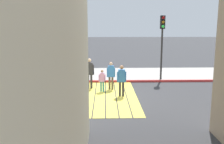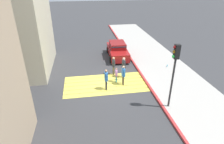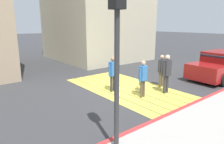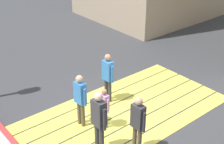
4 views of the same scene
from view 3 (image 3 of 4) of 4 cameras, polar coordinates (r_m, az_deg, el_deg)
The scene contains 11 objects.
ground_plane at distance 10.11m, azimuth 4.05°, elevation -4.54°, with size 120.00×120.00×0.00m, color #38383A.
crosswalk_stripes at distance 10.11m, azimuth 4.05°, elevation -4.51°, with size 6.40×3.25×0.01m.
curb_painted at distance 8.17m, azimuth 19.95°, elevation -9.33°, with size 0.16×40.00×0.13m, color #BC3333.
building_far_south at distance 18.83m, azimuth -4.56°, elevation 14.64°, with size 8.00×7.03×7.05m.
car_parked_near_curb at distance 13.23m, azimuth 27.95°, elevation 1.48°, with size 2.09×4.36×1.57m.
traffic_light_corner at distance 4.50m, azimuth 1.24°, elevation 12.45°, with size 0.39×0.28×4.24m.
pedestrian_adult_lead at distance 9.35m, azimuth 0.22°, elevation 0.09°, with size 0.23×0.48×1.64m.
pedestrian_adult_trailing at distance 9.44m, azimuth 15.04°, elevation 0.23°, with size 0.23×0.52×1.77m.
pedestrian_adult_side at distance 10.36m, azimuth 13.69°, elevation 0.95°, with size 0.22×0.48×1.62m.
pedestrian_teen_behind at distance 8.71m, azimuth 8.66°, elevation -1.20°, with size 0.23×0.47×1.61m.
pedestrian_child_with_racket at distance 9.42m, azimuth 8.58°, elevation -1.61°, with size 0.28×0.38×1.24m.
Camera 3 is at (-7.03, 6.57, 3.11)m, focal length 32.73 mm.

